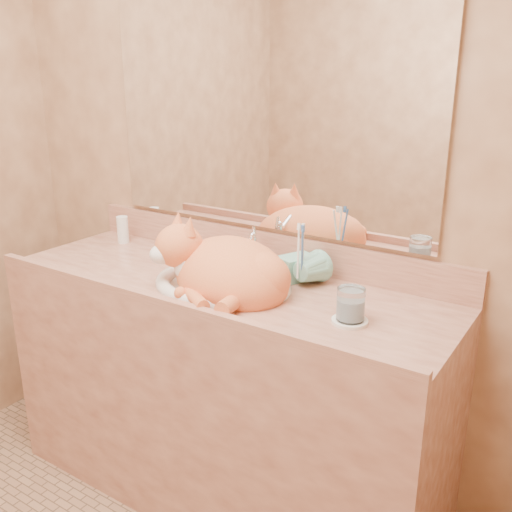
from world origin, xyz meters
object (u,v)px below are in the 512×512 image
Objects in this scene: vanity_counter at (222,392)px; soap_dispenser at (282,257)px; sink_basin at (222,265)px; toothbrush_cup at (300,274)px; cat at (223,267)px; water_glass at (351,304)px.

soap_dispenser is at bearing 33.59° from vanity_counter.
vanity_counter is 0.56m from soap_dispenser.
sink_basin is 0.26m from toothbrush_cup.
cat is 2.40× the size of soap_dispenser.
toothbrush_cup is 0.30m from water_glass.
sink_basin is at bearing -36.42° from vanity_counter.
cat reaches higher than toothbrush_cup.
cat is at bearing -146.12° from toothbrush_cup.
sink_basin is 0.03m from cat.
vanity_counter is 0.70m from water_glass.
cat is 4.72× the size of water_glass.
toothbrush_cup and water_glass have the same top height.
sink_basin is 2.53× the size of soap_dispenser.
cat is at bearing -106.95° from soap_dispenser.
water_glass is (0.25, -0.16, 0.01)m from toothbrush_cup.
sink_basin reaches higher than vanity_counter.
soap_dispenser reaches higher than sink_basin.
vanity_counter is at bearing -123.06° from soap_dispenser.
vanity_counter is 16.85× the size of water_glass.
cat reaches higher than sink_basin.
water_glass is at bearing -31.72° from toothbrush_cup.
cat is at bearing -55.93° from sink_basin.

